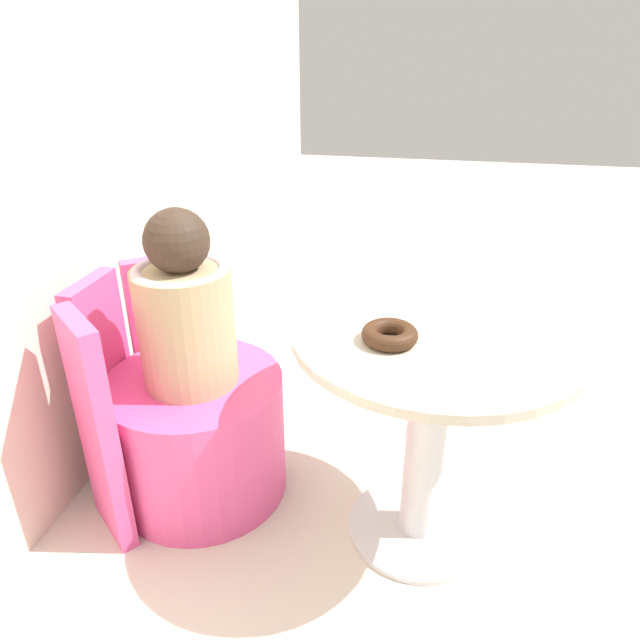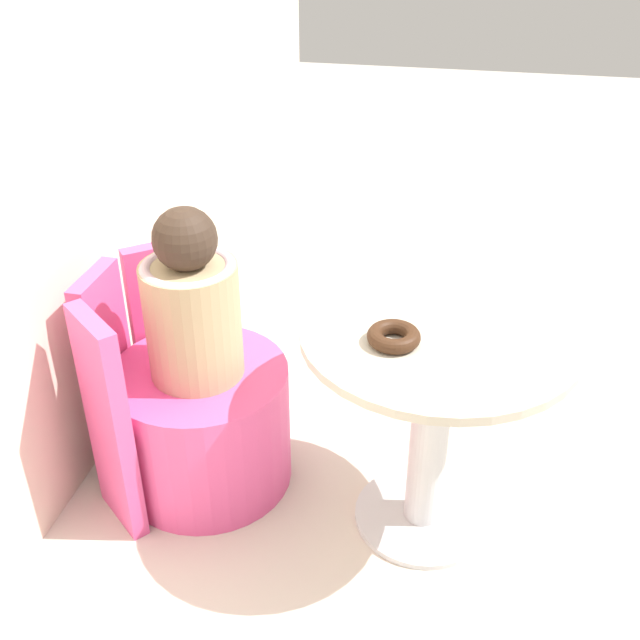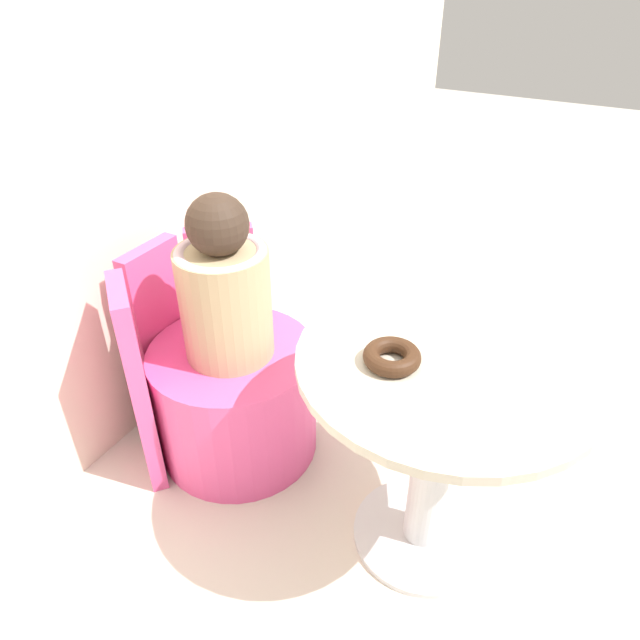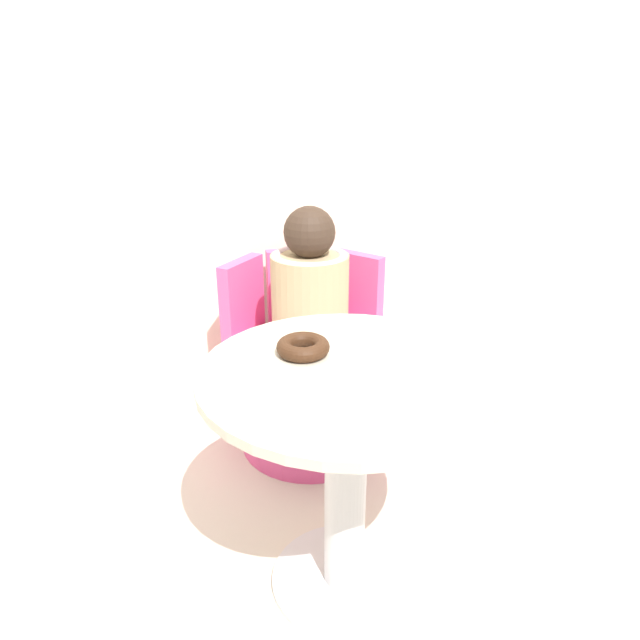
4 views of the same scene
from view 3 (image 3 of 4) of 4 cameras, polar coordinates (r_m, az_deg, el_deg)
name	(u,v)px [view 3 (image 3 of 4)]	position (r m, az deg, el deg)	size (l,w,h in m)	color
ground_plane	(426,545)	(1.83, 10.52, -21.23)	(12.00, 12.00, 0.00)	beige
back_wall	(57,71)	(1.74, -24.84, 21.63)	(6.00, 0.06, 2.40)	beige
round_table	(439,419)	(1.49, 11.81, -9.65)	(0.72, 0.72, 0.67)	silver
tub_chair	(236,399)	(1.94, -8.38, -7.84)	(0.53, 0.53, 0.40)	#E54C8C
booth_backrest	(179,345)	(1.97, -13.95, -2.46)	(0.63, 0.23, 0.70)	#E54C8C
child_figure	(224,288)	(1.69, -9.56, 3.16)	(0.27, 0.27, 0.52)	tan
donut	(392,357)	(1.31, 7.21, -3.65)	(0.13, 0.13, 0.04)	#3D2314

